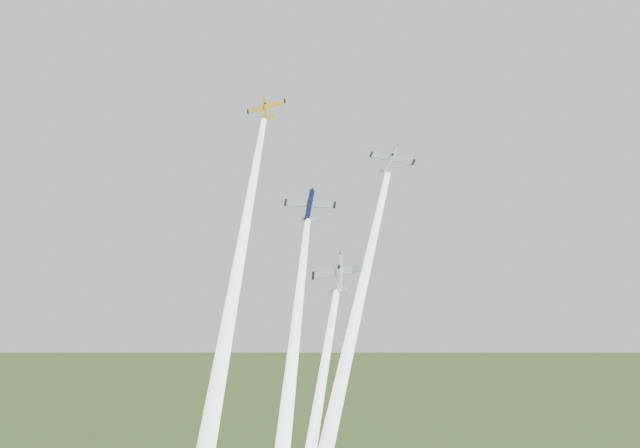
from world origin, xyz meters
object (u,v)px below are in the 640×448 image
at_px(plane_yellow, 266,107).
at_px(plane_navy, 309,206).
at_px(plane_silver_low, 340,274).
at_px(plane_silver_right, 391,160).

bearing_deg(plane_yellow, plane_navy, -38.85).
height_order(plane_navy, plane_silver_low, plane_navy).
relative_size(plane_silver_right, plane_silver_low, 0.87).
relative_size(plane_yellow, plane_silver_right, 0.94).
distance_m(plane_yellow, plane_navy, 21.08).
distance_m(plane_yellow, plane_silver_right, 25.64).
bearing_deg(plane_yellow, plane_silver_right, -19.70).
bearing_deg(plane_silver_right, plane_silver_low, -109.54).
xyz_separation_m(plane_silver_right, plane_silver_low, (-2.18, -13.00, -18.42)).
bearing_deg(plane_navy, plane_silver_low, -62.98).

